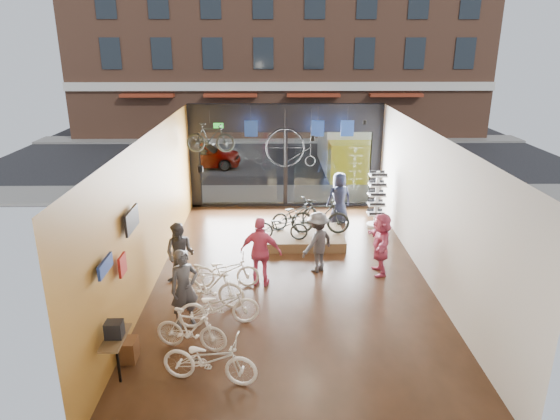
{
  "coord_description": "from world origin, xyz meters",
  "views": [
    {
      "loc": [
        -0.46,
        -11.93,
        5.91
      ],
      "look_at": [
        -0.27,
        1.4,
        1.38
      ],
      "focal_mm": 32.0,
      "sensor_mm": 36.0,
      "label": 1
    }
  ],
  "objects_px": {
    "box_truck": "(347,145)",
    "customer_4": "(339,198)",
    "customer_0": "(184,288)",
    "hung_bike": "(210,138)",
    "penny_farthing": "(293,149)",
    "floor_bike_1": "(191,329)",
    "customer_2": "(261,252)",
    "display_platform": "(304,237)",
    "display_bike_right": "(295,214)",
    "customer_5": "(381,244)",
    "sunglasses_rack": "(377,199)",
    "floor_bike_0": "(210,359)",
    "customer_3": "(318,242)",
    "floor_bike_2": "(219,306)",
    "customer_1": "(180,254)",
    "floor_bike_4": "(226,271)",
    "display_bike_mid": "(320,217)",
    "display_bike_left": "(282,226)",
    "floor_bike_3": "(210,286)"
  },
  "relations": [
    {
      "from": "floor_bike_4",
      "to": "customer_1",
      "type": "xyz_separation_m",
      "value": [
        -1.15,
        0.22,
        0.37
      ]
    },
    {
      "from": "customer_4",
      "to": "penny_farthing",
      "type": "xyz_separation_m",
      "value": [
        -1.56,
        0.32,
        1.62
      ]
    },
    {
      "from": "floor_bike_3",
      "to": "customer_1",
      "type": "distance_m",
      "value": 1.5
    },
    {
      "from": "floor_bike_1",
      "to": "customer_4",
      "type": "relative_size",
      "value": 0.85
    },
    {
      "from": "customer_0",
      "to": "hung_bike",
      "type": "relative_size",
      "value": 1.11
    },
    {
      "from": "floor_bike_2",
      "to": "customer_1",
      "type": "bearing_deg",
      "value": 20.05
    },
    {
      "from": "customer_2",
      "to": "box_truck",
      "type": "bearing_deg",
      "value": -96.05
    },
    {
      "from": "box_truck",
      "to": "customer_4",
      "type": "bearing_deg",
      "value": -100.18
    },
    {
      "from": "floor_bike_2",
      "to": "display_platform",
      "type": "relative_size",
      "value": 0.74
    },
    {
      "from": "box_truck",
      "to": "sunglasses_rack",
      "type": "relative_size",
      "value": 3.44
    },
    {
      "from": "floor_bike_4",
      "to": "customer_5",
      "type": "distance_m",
      "value": 4.12
    },
    {
      "from": "customer_4",
      "to": "customer_2",
      "type": "bearing_deg",
      "value": 44.34
    },
    {
      "from": "display_bike_left",
      "to": "customer_3",
      "type": "xyz_separation_m",
      "value": [
        0.93,
        -1.52,
        0.12
      ]
    },
    {
      "from": "display_platform",
      "to": "customer_2",
      "type": "bearing_deg",
      "value": -113.94
    },
    {
      "from": "display_bike_right",
      "to": "sunglasses_rack",
      "type": "relative_size",
      "value": 0.89
    },
    {
      "from": "floor_bike_0",
      "to": "penny_farthing",
      "type": "relative_size",
      "value": 1.1
    },
    {
      "from": "floor_bike_4",
      "to": "display_bike_mid",
      "type": "bearing_deg",
      "value": -44.03
    },
    {
      "from": "floor_bike_3",
      "to": "customer_4",
      "type": "distance_m",
      "value": 6.73
    },
    {
      "from": "floor_bike_2",
      "to": "customer_4",
      "type": "bearing_deg",
      "value": -38.02
    },
    {
      "from": "customer_0",
      "to": "customer_3",
      "type": "distance_m",
      "value": 4.08
    },
    {
      "from": "display_platform",
      "to": "customer_5",
      "type": "bearing_deg",
      "value": -49.33
    },
    {
      "from": "floor_bike_4",
      "to": "sunglasses_rack",
      "type": "xyz_separation_m",
      "value": [
        4.62,
        4.25,
        0.51
      ]
    },
    {
      "from": "customer_3",
      "to": "hung_bike",
      "type": "relative_size",
      "value": 1.05
    },
    {
      "from": "customer_1",
      "to": "penny_farthing",
      "type": "relative_size",
      "value": 1.01
    },
    {
      "from": "floor_bike_3",
      "to": "hung_bike",
      "type": "bearing_deg",
      "value": 20.21
    },
    {
      "from": "customer_2",
      "to": "sunglasses_rack",
      "type": "bearing_deg",
      "value": -119.69
    },
    {
      "from": "display_bike_right",
      "to": "customer_5",
      "type": "bearing_deg",
      "value": -171.02
    },
    {
      "from": "display_bike_mid",
      "to": "customer_3",
      "type": "height_order",
      "value": "customer_3"
    },
    {
      "from": "floor_bike_3",
      "to": "display_bike_right",
      "type": "height_order",
      "value": "display_bike_right"
    },
    {
      "from": "customer_0",
      "to": "box_truck",
      "type": "bearing_deg",
      "value": 36.28
    },
    {
      "from": "customer_2",
      "to": "customer_5",
      "type": "relative_size",
      "value": 1.07
    },
    {
      "from": "box_truck",
      "to": "customer_1",
      "type": "distance_m",
      "value": 12.76
    },
    {
      "from": "customer_4",
      "to": "penny_farthing",
      "type": "distance_m",
      "value": 2.27
    },
    {
      "from": "floor_bike_0",
      "to": "penny_farthing",
      "type": "height_order",
      "value": "penny_farthing"
    },
    {
      "from": "floor_bike_1",
      "to": "hung_bike",
      "type": "distance_m",
      "value": 7.86
    },
    {
      "from": "display_bike_right",
      "to": "penny_farthing",
      "type": "distance_m",
      "value": 2.32
    },
    {
      "from": "display_bike_left",
      "to": "customer_5",
      "type": "xyz_separation_m",
      "value": [
        2.59,
        -1.69,
        0.14
      ]
    },
    {
      "from": "floor_bike_3",
      "to": "sunglasses_rack",
      "type": "height_order",
      "value": "sunglasses_rack"
    },
    {
      "from": "customer_4",
      "to": "floor_bike_1",
      "type": "bearing_deg",
      "value": 45.65
    },
    {
      "from": "floor_bike_4",
      "to": "hung_bike",
      "type": "bearing_deg",
      "value": 8.24
    },
    {
      "from": "floor_bike_3",
      "to": "customer_5",
      "type": "xyz_separation_m",
      "value": [
        4.32,
        1.69,
        0.33
      ]
    },
    {
      "from": "display_bike_left",
      "to": "customer_4",
      "type": "xyz_separation_m",
      "value": [
        1.98,
        2.22,
        0.17
      ]
    },
    {
      "from": "box_truck",
      "to": "floor_bike_1",
      "type": "xyz_separation_m",
      "value": [
        -5.12,
        -14.26,
        -0.84
      ]
    },
    {
      "from": "floor_bike_0",
      "to": "customer_5",
      "type": "relative_size",
      "value": 1.05
    },
    {
      "from": "customer_0",
      "to": "customer_1",
      "type": "relative_size",
      "value": 1.08
    },
    {
      "from": "floor_bike_1",
      "to": "customer_4",
      "type": "distance_m",
      "value": 8.31
    },
    {
      "from": "customer_2",
      "to": "display_bike_mid",
      "type": "bearing_deg",
      "value": -109.78
    },
    {
      "from": "floor_bike_1",
      "to": "floor_bike_4",
      "type": "bearing_deg",
      "value": 4.5
    },
    {
      "from": "floor_bike_1",
      "to": "customer_2",
      "type": "bearing_deg",
      "value": -11.76
    },
    {
      "from": "floor_bike_3",
      "to": "customer_0",
      "type": "relative_size",
      "value": 0.98
    }
  ]
}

